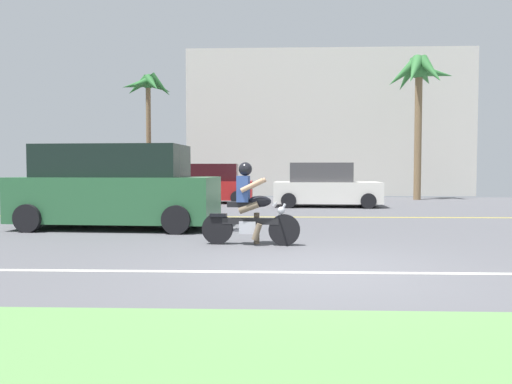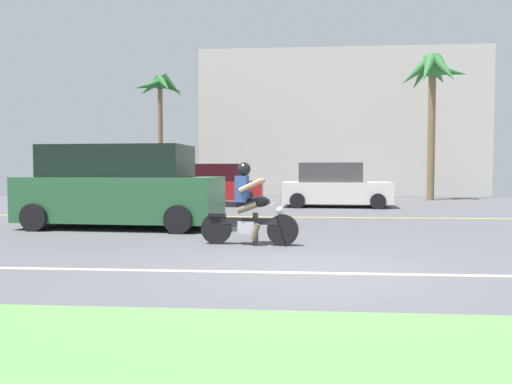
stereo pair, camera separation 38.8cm
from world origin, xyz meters
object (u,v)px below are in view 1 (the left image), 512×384
(parked_car_1, at_px, (205,185))
(palm_tree_1, at_px, (419,82))
(parked_car_0, at_px, (80,187))
(parked_car_2, at_px, (325,186))
(palm_tree_0, at_px, (148,92))
(motorcyclist_distant, at_px, (77,196))
(suv_nearby, at_px, (116,188))
(motorcyclist, at_px, (250,210))

(parked_car_1, bearing_deg, palm_tree_1, 14.87)
(palm_tree_1, bearing_deg, parked_car_0, -167.09)
(parked_car_0, relative_size, parked_car_2, 0.96)
(palm_tree_0, height_order, motorcyclist_distant, palm_tree_0)
(suv_nearby, bearing_deg, palm_tree_1, 47.02)
(palm_tree_0, relative_size, palm_tree_1, 0.88)
(parked_car_2, distance_m, palm_tree_0, 9.62)
(parked_car_0, xyz_separation_m, palm_tree_0, (2.11, 2.79, 4.29))
(palm_tree_0, bearing_deg, motorcyclist_distant, -93.31)
(parked_car_0, bearing_deg, palm_tree_0, 52.87)
(palm_tree_0, xyz_separation_m, motorcyclist_distant, (-0.42, -7.21, -4.42))
(motorcyclist, relative_size, motorcyclist_distant, 1.24)
(parked_car_0, height_order, parked_car_1, parked_car_1)
(suv_nearby, height_order, palm_tree_0, palm_tree_0)
(suv_nearby, bearing_deg, parked_car_2, 50.36)
(parked_car_1, bearing_deg, parked_car_0, -170.94)
(parked_car_0, xyz_separation_m, palm_tree_1, (14.67, 3.36, 4.80))
(parked_car_2, distance_m, palm_tree_1, 8.00)
(parked_car_1, bearing_deg, motorcyclist_distant, -122.49)
(parked_car_0, relative_size, parked_car_1, 0.93)
(motorcyclist, relative_size, palm_tree_1, 0.28)
(parked_car_0, height_order, palm_tree_0, palm_tree_0)
(suv_nearby, bearing_deg, parked_car_0, 117.28)
(suv_nearby, distance_m, motorcyclist_distant, 4.31)
(suv_nearby, relative_size, parked_car_2, 1.22)
(suv_nearby, xyz_separation_m, parked_car_1, (0.91, 8.77, -0.21))
(parked_car_1, height_order, palm_tree_0, palm_tree_0)
(parked_car_0, relative_size, palm_tree_0, 0.67)
(suv_nearby, xyz_separation_m, parked_car_2, (5.78, 6.98, -0.20))
(parked_car_2, height_order, motorcyclist_distant, parked_car_2)
(motorcyclist_distant, bearing_deg, palm_tree_1, 30.95)
(suv_nearby, distance_m, parked_car_0, 8.97)
(suv_nearby, xyz_separation_m, parked_car_0, (-4.11, 7.97, -0.27))
(motorcyclist, height_order, parked_car_1, parked_car_1)
(palm_tree_1, bearing_deg, palm_tree_0, -177.39)
(motorcyclist, distance_m, parked_car_0, 12.87)
(parked_car_2, bearing_deg, palm_tree_1, 42.32)
(suv_nearby, bearing_deg, parked_car_1, 84.08)
(palm_tree_0, bearing_deg, parked_car_0, -127.13)
(parked_car_0, bearing_deg, parked_car_1, 9.06)
(suv_nearby, bearing_deg, motorcyclist, -36.63)
(parked_car_1, bearing_deg, palm_tree_0, 145.60)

